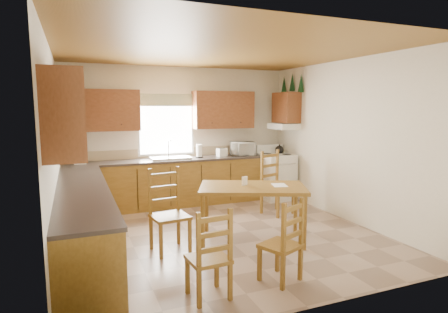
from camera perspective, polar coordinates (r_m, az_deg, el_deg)
name	(u,v)px	position (r m, az deg, el deg)	size (l,w,h in m)	color
floor	(222,235)	(5.77, -0.26, -11.84)	(4.50, 4.50, 0.00)	gray
ceiling	(222,51)	(5.49, -0.28, 15.75)	(4.50, 4.50, 0.00)	brown
wall_left	(54,153)	(5.09, -24.52, 0.47)	(4.50, 4.50, 0.00)	beige
wall_right	(346,141)	(6.64, 18.08, 2.30)	(4.50, 4.50, 0.00)	beige
wall_back	(181,135)	(7.60, -6.61, 3.25)	(4.50, 4.50, 0.00)	beige
wall_front	(314,170)	(3.50, 13.57, -2.01)	(4.50, 4.50, 0.00)	beige
lower_cab_back	(167,184)	(7.34, -8.70, -4.12)	(3.75, 0.60, 0.88)	brown
lower_cab_left	(84,225)	(5.12, -20.61, -9.72)	(0.60, 3.60, 0.88)	brown
counter_back	(166,160)	(7.26, -8.77, -0.56)	(3.75, 0.63, 0.04)	#3A312E
counter_left	(82,189)	(5.01, -20.86, -4.68)	(0.63, 3.60, 0.04)	#3A312E
backsplash	(163,153)	(7.53, -9.30, 0.56)	(3.75, 0.01, 0.18)	tan
upper_cab_back_left	(100,110)	(7.15, -18.43, 6.69)	(1.41, 0.33, 0.75)	brown
upper_cab_back_right	(223,110)	(7.70, -0.09, 7.12)	(1.25, 0.33, 0.75)	brown
upper_cab_left	(66,112)	(4.90, -22.97, 6.23)	(0.33, 3.60, 0.75)	brown
upper_cab_stove	(286,108)	(7.86, 9.45, 7.35)	(0.33, 0.62, 0.62)	brown
range_hood	(284,126)	(7.84, 9.08, 4.58)	(0.44, 0.62, 0.12)	silver
window_frame	(166,126)	(7.48, -8.79, 4.68)	(1.13, 0.02, 1.18)	silver
window_pane	(166,126)	(7.48, -8.78, 4.68)	(1.05, 0.01, 1.10)	white
window_valance	(166,100)	(7.44, -8.82, 8.51)	(1.19, 0.01, 0.24)	#4C6739
sink_basin	(170,158)	(7.27, -8.20, -0.22)	(0.75, 0.45, 0.04)	silver
pine_decal_a	(301,83)	(7.67, 11.65, 10.89)	(0.22, 0.22, 0.36)	#123C1C
pine_decal_b	(292,82)	(7.94, 10.35, 11.09)	(0.22, 0.22, 0.36)	#123C1C
pine_decal_c	(284,85)	(8.21, 9.13, 10.72)	(0.22, 0.22, 0.36)	#123C1C
stove	(276,177)	(7.89, 7.98, -3.12)	(0.62, 0.64, 0.92)	silver
coffeemaker	(80,155)	(7.08, -21.14, 0.24)	(0.18, 0.22, 0.31)	silver
paper_towel	(199,151)	(7.39, -3.79, 0.83)	(0.11, 0.11, 0.26)	white
toaster	(222,152)	(7.59, -0.33, 0.65)	(0.20, 0.13, 0.16)	silver
microwave	(243,148)	(7.77, 2.86, 1.23)	(0.46, 0.33, 0.28)	silver
dining_table	(252,213)	(5.46, 4.31, -8.61)	(1.49, 0.85, 0.80)	brown
chair_near_left	(208,253)	(3.87, -2.43, -14.44)	(0.39, 0.37, 0.94)	brown
chair_near_right	(280,240)	(4.26, 8.60, -12.46)	(0.39, 0.37, 0.93)	brown
chair_far_left	(170,211)	(5.05, -8.27, -8.26)	(0.46, 0.44, 1.10)	brown
chair_far_right	(278,183)	(6.78, 8.17, -4.02)	(0.47, 0.45, 1.13)	brown
table_paper	(279,185)	(5.46, 8.44, -4.33)	(0.20, 0.26, 0.00)	white
table_card	(245,181)	(5.40, 3.15, -3.73)	(0.10, 0.02, 0.13)	white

